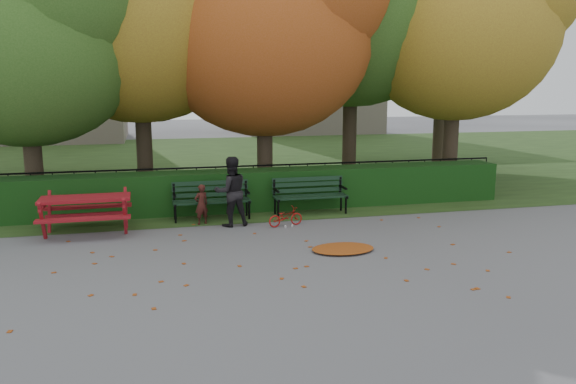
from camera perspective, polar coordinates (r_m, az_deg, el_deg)
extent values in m
plane|color=slate|center=(10.12, 1.97, -7.01)|extent=(90.00, 90.00, 0.00)
plane|color=#203414|center=(23.62, -7.34, 3.11)|extent=(90.00, 90.00, 0.00)
cube|color=#B6A392|center=(36.11, -25.02, 16.74)|extent=(10.00, 7.00, 15.00)
cube|color=#B6A392|center=(38.87, 2.13, 14.97)|extent=(9.00, 6.00, 12.00)
cube|color=black|center=(14.26, -2.95, 0.26)|extent=(13.00, 0.90, 1.00)
cube|color=black|center=(15.11, -3.51, -0.78)|extent=(14.00, 0.04, 0.04)
cube|color=black|center=(14.95, -3.55, 2.68)|extent=(14.00, 0.04, 0.04)
cylinder|color=black|center=(14.80, -15.03, 0.29)|extent=(0.03, 0.03, 1.00)
cylinder|color=black|center=(15.03, -3.53, 0.79)|extent=(0.03, 0.03, 1.00)
cylinder|color=black|center=(15.84, 7.21, 1.23)|extent=(0.03, 0.03, 1.00)
cylinder|color=black|center=(17.39, 18.04, 1.63)|extent=(0.03, 0.03, 1.00)
cylinder|color=#2C2218|center=(15.44, -24.47, 3.16)|extent=(0.44, 0.44, 2.62)
ellipsoid|color=#2A5219|center=(15.37, -25.29, 13.60)|extent=(5.60, 5.60, 5.04)
cylinder|color=#2C2218|center=(16.34, -14.41, 5.07)|extent=(0.44, 0.44, 3.15)
ellipsoid|color=brown|center=(16.38, -14.98, 16.90)|extent=(6.40, 6.40, 5.76)
cylinder|color=#2C2218|center=(15.87, -2.38, 4.61)|extent=(0.44, 0.44, 2.80)
ellipsoid|color=#95410D|center=(15.84, -2.46, 15.46)|extent=(6.00, 6.00, 5.40)
cylinder|color=#2C2218|center=(17.91, 6.27, 6.36)|extent=(0.44, 0.44, 3.50)
ellipsoid|color=#2A5219|center=(18.03, 6.53, 18.34)|extent=(6.80, 6.80, 6.12)
cylinder|color=#2C2218|center=(17.72, 16.21, 5.11)|extent=(0.44, 0.44, 2.97)
ellipsoid|color=brown|center=(17.72, 16.76, 15.42)|extent=(5.80, 5.80, 5.22)
cylinder|color=#2C2218|center=(22.07, 15.10, 6.40)|extent=(0.44, 0.44, 3.15)
ellipsoid|color=#2A5219|center=(22.10, 15.54, 15.16)|extent=(6.00, 6.00, 5.40)
cube|color=black|center=(13.03, -7.66, -1.08)|extent=(1.80, 0.12, 0.04)
cube|color=black|center=(13.20, -7.75, -0.93)|extent=(1.80, 0.12, 0.04)
cube|color=black|center=(13.38, -7.83, -0.78)|extent=(1.80, 0.12, 0.04)
cube|color=black|center=(13.45, -7.88, -0.25)|extent=(1.80, 0.05, 0.10)
cube|color=black|center=(13.42, -7.90, 0.38)|extent=(1.80, 0.05, 0.10)
cube|color=black|center=(13.40, -7.91, 0.93)|extent=(1.80, 0.05, 0.10)
cube|color=black|center=(13.15, -11.43, -1.18)|extent=(0.05, 0.55, 0.06)
cube|color=black|center=(13.37, -11.52, -0.01)|extent=(0.05, 0.05, 0.41)
cylinder|color=black|center=(13.02, -11.36, -2.20)|extent=(0.05, 0.05, 0.44)
cylinder|color=black|center=(13.37, -11.43, -1.87)|extent=(0.05, 0.05, 0.44)
cube|color=black|center=(13.13, -11.46, -0.31)|extent=(0.05, 0.45, 0.04)
cube|color=black|center=(13.32, -4.11, -0.84)|extent=(0.05, 0.55, 0.06)
cube|color=black|center=(13.54, -4.32, 0.31)|extent=(0.05, 0.05, 0.41)
cylinder|color=black|center=(13.19, -3.96, -1.85)|extent=(0.05, 0.05, 0.44)
cylinder|color=black|center=(13.54, -4.23, -1.53)|extent=(0.05, 0.05, 0.44)
cube|color=black|center=(13.30, -4.13, 0.02)|extent=(0.05, 0.45, 0.04)
cube|color=black|center=(13.49, 2.52, -0.60)|extent=(1.80, 0.12, 0.04)
cube|color=black|center=(13.66, 2.31, -0.45)|extent=(1.80, 0.12, 0.04)
cube|color=black|center=(13.83, 2.10, -0.31)|extent=(1.80, 0.12, 0.04)
cube|color=black|center=(13.89, 2.00, 0.20)|extent=(1.80, 0.05, 0.10)
cube|color=black|center=(13.87, 2.01, 0.81)|extent=(1.80, 0.05, 0.10)
cube|color=black|center=(13.85, 2.01, 1.34)|extent=(1.80, 0.05, 0.10)
cube|color=black|center=(13.46, -1.17, -0.70)|extent=(0.05, 0.55, 0.06)
cube|color=black|center=(13.67, -1.42, 0.44)|extent=(0.05, 0.05, 0.41)
cylinder|color=black|center=(13.32, -1.00, -1.70)|extent=(0.05, 0.05, 0.44)
cylinder|color=black|center=(13.67, -1.33, -1.38)|extent=(0.05, 0.05, 0.44)
cube|color=black|center=(13.44, -1.19, 0.15)|extent=(0.05, 0.45, 0.04)
cube|color=black|center=(13.92, 5.67, -0.37)|extent=(0.05, 0.55, 0.06)
cube|color=black|center=(14.13, 5.32, 0.73)|extent=(0.05, 0.05, 0.41)
cylinder|color=black|center=(13.79, 5.90, -1.32)|extent=(0.05, 0.05, 0.44)
cylinder|color=black|center=(14.13, 5.41, -1.03)|extent=(0.05, 0.05, 0.44)
cube|color=black|center=(13.90, 5.66, 0.45)|extent=(0.05, 0.45, 0.04)
cube|color=maroon|center=(12.56, -19.90, -0.62)|extent=(1.84, 0.79, 0.06)
cube|color=maroon|center=(12.02, -20.06, -2.60)|extent=(1.84, 0.28, 0.05)
cube|color=maroon|center=(13.21, -19.59, -1.42)|extent=(1.84, 0.28, 0.05)
cube|color=maroon|center=(12.28, -23.68, -2.78)|extent=(0.07, 0.53, 0.89)
cube|color=maroon|center=(13.17, -23.07, -1.87)|extent=(0.07, 0.53, 0.89)
cube|color=maroon|center=(12.67, -23.45, -1.14)|extent=(0.08, 1.38, 0.06)
cube|color=maroon|center=(12.12, -16.25, -2.46)|extent=(0.07, 0.53, 0.89)
cube|color=maroon|center=(13.02, -16.15, -1.57)|extent=(0.07, 0.53, 0.89)
cube|color=maroon|center=(12.52, -16.26, -0.82)|extent=(0.08, 1.38, 0.06)
cube|color=maroon|center=(12.62, -19.80, -2.16)|extent=(1.63, 0.08, 0.06)
ellipsoid|color=#67230B|center=(10.76, 5.59, -5.73)|extent=(1.23, 0.86, 0.08)
imported|color=#3B1713|center=(12.78, -8.79, -1.26)|extent=(0.39, 0.34, 0.92)
imported|color=black|center=(12.50, -5.81, 0.05)|extent=(0.84, 0.70, 1.56)
imported|color=#A6100F|center=(12.52, -0.25, -2.53)|extent=(0.86, 0.46, 0.43)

